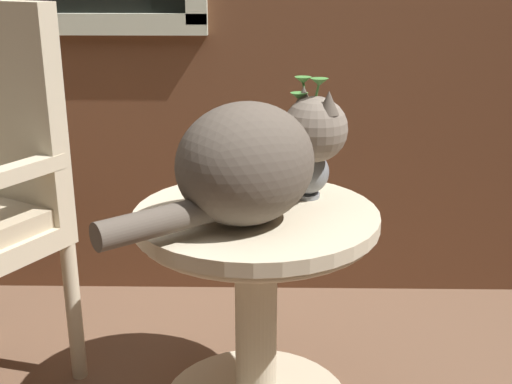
# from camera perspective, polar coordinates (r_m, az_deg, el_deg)

# --- Properties ---
(wicker_side_table) EXTENTS (0.61, 0.61, 0.58)m
(wicker_side_table) POSITION_cam_1_polar(r_m,az_deg,el_deg) (1.70, 0.00, -7.83)
(wicker_side_table) COLOR beige
(wicker_side_table) RESTS_ON ground_plane
(cat) EXTENTS (0.57, 0.48, 0.29)m
(cat) POSITION_cam_1_polar(r_m,az_deg,el_deg) (1.52, -0.27, 2.77)
(cat) COLOR brown
(cat) RESTS_ON wicker_side_table
(pewter_vase_with_ivy) EXTENTS (0.11, 0.13, 0.32)m
(pewter_vase_with_ivy) POSITION_cam_1_polar(r_m,az_deg,el_deg) (1.70, 4.49, 2.55)
(pewter_vase_with_ivy) COLOR slate
(pewter_vase_with_ivy) RESTS_ON wicker_side_table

